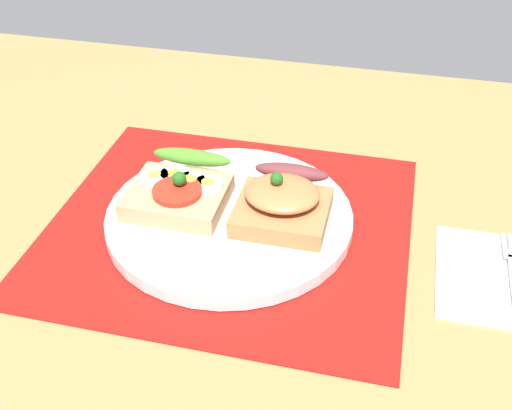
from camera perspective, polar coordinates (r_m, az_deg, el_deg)
The scene contains 6 objects.
ground_plane at distance 72.12cm, azimuth -2.32°, elevation -2.83°, with size 120.00×90.00×3.20cm, color #A17543.
placemat at distance 71.03cm, azimuth -2.35°, elevation -1.73°, with size 39.14×35.87×0.30cm, color maroon.
plate at distance 70.47cm, azimuth -2.37°, elevation -1.15°, with size 26.94×26.94×1.52cm, color white.
sandwich_egg_tomato at distance 71.40cm, azimuth -6.71°, elevation 1.45°, with size 10.49×10.65×4.33cm.
sandwich_salmon at distance 68.41cm, azimuth 2.42°, elevation 0.37°, with size 9.78×10.46×5.43cm.
napkin at distance 68.77cm, azimuth 21.24°, elevation -6.03°, with size 13.39×14.02×0.60cm, color white.
Camera 1 is at (15.96, -53.71, 43.80)cm, focal length 45.05 mm.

